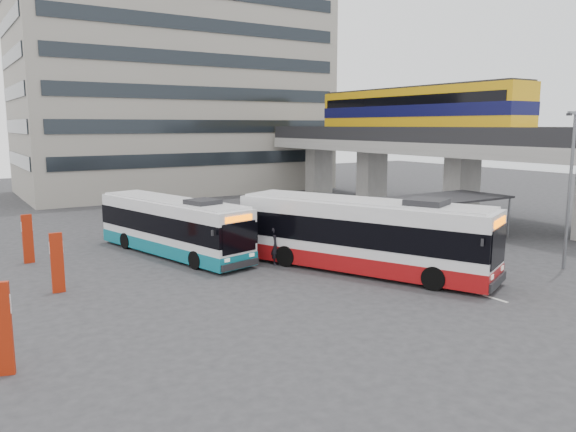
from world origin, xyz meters
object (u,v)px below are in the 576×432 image
bus_main (362,236)px  lamp_post (570,181)px  bus_teal (173,227)px  pedestrian (276,246)px

bus_main → lamp_post: 9.89m
bus_main → lamp_post: bearing=-55.2°
bus_main → bus_teal: 10.06m
bus_main → bus_teal: (-6.15, 7.95, -0.21)m
bus_teal → lamp_post: 19.46m
bus_main → pedestrian: 4.26m
bus_main → pedestrian: bus_main is taller
pedestrian → bus_teal: bearing=74.7°
bus_main → lamp_post: lamp_post is taller
lamp_post → bus_main: bearing=132.7°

